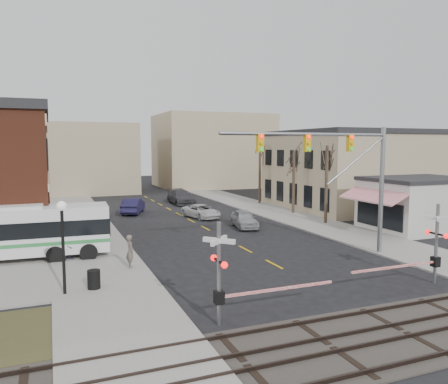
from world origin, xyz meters
The scene contains 21 objects.
ground centered at (0.00, 0.00, 0.00)m, with size 160.00×160.00×0.00m, color black.
sidewalk_west centered at (-9.50, 20.00, 0.06)m, with size 5.00×60.00×0.12m, color gray.
sidewalk_east centered at (9.50, 20.00, 0.06)m, with size 5.00×60.00×0.12m, color gray.
ballast_strip centered at (0.00, -8.00, 0.03)m, with size 160.00×5.00×0.06m, color #332D28.
rail_tracks centered at (0.00, -8.00, 0.12)m, with size 160.00×3.91×0.14m.
tan_building centered at (22.00, 20.00, 4.26)m, with size 20.30×15.30×8.50m.
awning_shop centered at (15.97, 7.00, 2.16)m, with size 9.74×6.20×4.30m.
tree_east_a centered at (10.50, 12.00, 3.50)m, with size 0.28×0.28×6.75m.
tree_east_b centered at (10.80, 18.00, 3.27)m, with size 0.28×0.28×6.30m.
tree_east_c centered at (11.00, 26.00, 3.72)m, with size 0.28×0.28×7.20m.
traffic_signal_mast centered at (4.42, 1.72, 5.79)m, with size 11.04×0.30×8.00m.
rr_crossing_west centered at (-5.63, -4.83, 1.97)m, with size 5.60×1.36×4.00m.
rr_crossing_east centered at (5.38, -4.05, 1.97)m, with size 5.60×1.36×4.00m.
street_lamp centered at (-11.43, 0.80, 3.17)m, with size 0.44×0.44×4.26m.
trash_bin centered at (-10.12, 1.06, 0.56)m, with size 0.60×0.60×0.89m, color black.
car_a centered at (3.18, 13.13, 0.73)m, with size 1.73×4.30×1.46m, color #9A9B9F.
car_b centered at (-4.15, 24.28, 0.78)m, with size 1.65×4.73×1.56m, color #191637.
car_c centered at (1.39, 19.08, 0.63)m, with size 2.11×4.57×1.27m, color #BABABA.
car_d centered at (2.44, 29.48, 0.83)m, with size 2.31×5.69×1.65m, color #37363B.
pedestrian_near centered at (-7.89, 4.04, 1.04)m, with size 0.67×0.44×1.84m, color #63584F.
pedestrian_far centered at (-10.91, 7.10, 0.93)m, with size 0.79×0.61×1.62m, color #35395E.
Camera 1 is at (-11.85, -19.83, 6.84)m, focal length 35.00 mm.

